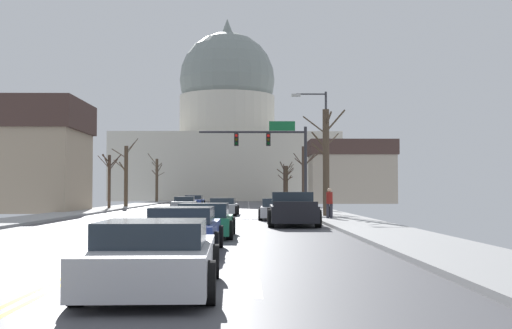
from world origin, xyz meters
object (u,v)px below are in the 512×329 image
object	(u,v)px
street_lamp_right	(321,141)
sedan_near_05	(154,257)
pickup_truck_near_02	(293,210)
sedan_near_00	(223,207)
sedan_oncoming_01	(194,201)
sedan_oncoming_00	(184,204)
pedestrian_00	(330,202)
sedan_near_01	(277,210)
sedan_near_03	(205,221)
signal_gantry	(275,147)
sedan_near_04	(184,231)
bicycle_parked	(330,211)

from	to	relation	value
street_lamp_right	sedan_near_05	xyz separation A→B (m)	(-6.12, -29.63, -4.11)
street_lamp_right	pickup_truck_near_02	distance (m)	10.88
street_lamp_right	sedan_near_05	distance (m)	30.54
sedan_near_00	sedan_oncoming_01	size ratio (longest dim) A/B	1.07
sedan_oncoming_00	sedan_oncoming_01	bearing A→B (deg)	90.25
sedan_oncoming_01	pedestrian_00	distance (m)	31.32
sedan_near_01	street_lamp_right	bearing A→B (deg)	49.86
sedan_near_03	sedan_oncoming_00	size ratio (longest dim) A/B	0.97
pickup_truck_near_02	sedan_near_05	world-z (taller)	pickup_truck_near_02
pickup_truck_near_02	sedan_near_03	distance (m)	8.37
sedan_near_01	sedan_near_05	size ratio (longest dim) A/B	1.02
signal_gantry	pedestrian_00	size ratio (longest dim) A/B	4.87
pedestrian_00	street_lamp_right	bearing A→B (deg)	88.16
pedestrian_00	sedan_near_01	bearing A→B (deg)	147.43
street_lamp_right	sedan_oncoming_01	xyz separation A→B (m)	(-9.85, 24.57, -4.11)
street_lamp_right	pickup_truck_near_02	xyz separation A→B (m)	(-2.47, -9.83, -3.96)
sedan_near_04	sedan_near_05	size ratio (longest dim) A/B	1.00
signal_gantry	sedan_near_03	xyz separation A→B (m)	(-3.51, -24.90, -4.24)
sedan_near_04	sedan_near_05	xyz separation A→B (m)	(0.14, -6.55, -0.03)
pickup_truck_near_02	sedan_near_05	xyz separation A→B (m)	(-3.65, -19.80, -0.15)
sedan_near_00	sedan_oncoming_00	size ratio (longest dim) A/B	1.01
street_lamp_right	sedan_near_00	xyz separation A→B (m)	(-6.18, 3.05, -4.12)
sedan_near_00	pedestrian_00	bearing A→B (deg)	-53.97
pickup_truck_near_02	sedan_near_05	bearing A→B (deg)	-100.43
signal_gantry	street_lamp_right	xyz separation A→B (m)	(2.55, -7.51, -0.14)
street_lamp_right	pedestrian_00	world-z (taller)	street_lamp_right
signal_gantry	sedan_near_05	world-z (taller)	signal_gantry
sedan_near_01	pedestrian_00	world-z (taller)	pedestrian_00
sedan_near_01	sedan_near_05	bearing A→B (deg)	-96.97
street_lamp_right	sedan_near_00	bearing A→B (deg)	153.74
signal_gantry	sedan_near_01	bearing A→B (deg)	-91.92
sedan_near_00	pedestrian_00	size ratio (longest dim) A/B	2.80
sedan_near_04	sedan_near_05	world-z (taller)	sedan_near_04
sedan_near_05	pedestrian_00	bearing A→B (deg)	76.31
sedan_near_00	pickup_truck_near_02	distance (m)	13.40
pickup_truck_near_02	sedan_near_04	xyz separation A→B (m)	(-3.79, -13.25, -0.13)
sedan_near_04	pedestrian_00	bearing A→B (deg)	71.18
street_lamp_right	sedan_near_01	bearing A→B (deg)	-130.14
sedan_oncoming_01	pickup_truck_near_02	bearing A→B (deg)	-77.89
sedan_near_01	pedestrian_00	bearing A→B (deg)	-32.57
sedan_near_00	sedan_near_03	distance (m)	20.44
sedan_near_05	bicycle_parked	size ratio (longest dim) A/B	2.59
signal_gantry	sedan_near_04	xyz separation A→B (m)	(-3.71, -30.59, -4.22)
sedan_oncoming_01	sedan_near_00	bearing A→B (deg)	-80.31
sedan_oncoming_01	street_lamp_right	bearing A→B (deg)	-68.15
sedan_near_03	bicycle_parked	xyz separation A→B (m)	(6.06, 13.21, -0.07)
sedan_near_00	sedan_oncoming_01	bearing A→B (deg)	99.69
sedan_near_00	pedestrian_00	distance (m)	10.23
sedan_near_00	pickup_truck_near_02	bearing A→B (deg)	-73.94
pickup_truck_near_02	bicycle_parked	size ratio (longest dim) A/B	2.98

